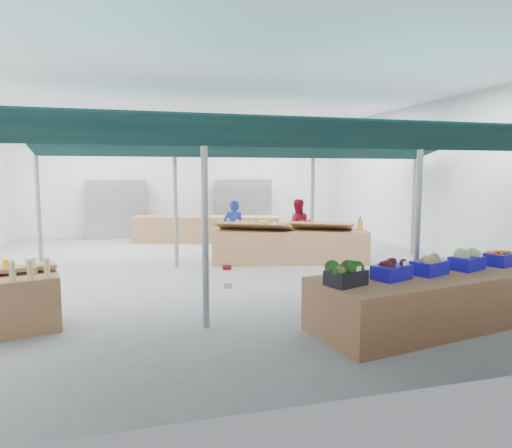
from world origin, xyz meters
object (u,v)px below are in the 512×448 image
Objects in this scene: veg_counter at (439,298)px; fruit_counter at (290,246)px; vendor_right at (297,227)px; vendor_left at (234,229)px.

fruit_counter reaches higher than veg_counter.
fruit_counter is 1.30m from vendor_right.
veg_counter is 6.39m from vendor_left.
vendor_left is 1.80m from vendor_right.
vendor_left is (-1.20, 1.10, 0.36)m from fruit_counter.
vendor_right is at bearing 79.50° from veg_counter.
vendor_right is (0.02, 6.13, 0.38)m from veg_counter.
vendor_right is (1.80, 0.00, 0.00)m from vendor_left.
fruit_counter is at bearing 86.28° from veg_counter.
vendor_right is at bearing -166.25° from vendor_left.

